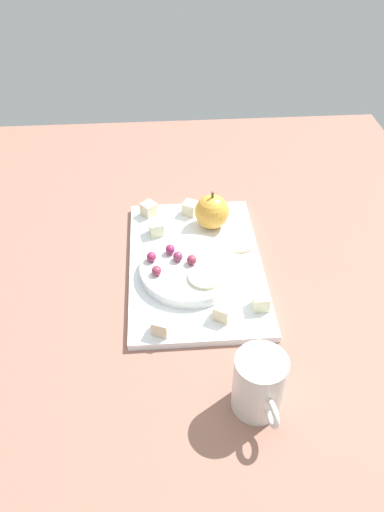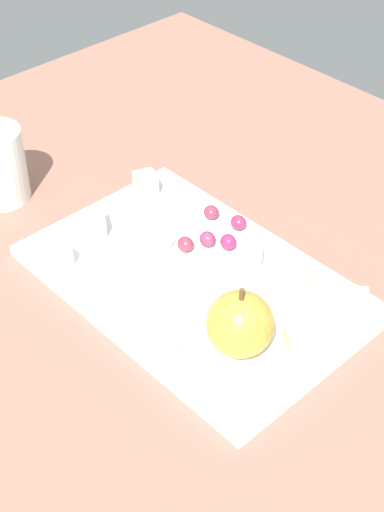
{
  "view_description": "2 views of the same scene",
  "coord_description": "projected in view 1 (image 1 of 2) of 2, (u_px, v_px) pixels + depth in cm",
  "views": [
    {
      "loc": [
        -71.3,
        7.68,
        67.24
      ],
      "look_at": [
        -2.13,
        2.6,
        7.01
      ],
      "focal_mm": 35.71,
      "sensor_mm": 36.0,
      "label": 1
    },
    {
      "loc": [
        44.42,
        -41.62,
        61.88
      ],
      "look_at": [
        -0.16,
        0.24,
        9.79
      ],
      "focal_mm": 53.53,
      "sensor_mm": 36.0,
      "label": 2
    }
  ],
  "objects": [
    {
      "name": "grape_3",
      "position": [
        151.0,
        257.0,
        0.91
      ],
      "size": [
        1.93,
        1.74,
        1.75
      ],
      "primitive_type": "ellipsoid",
      "color": "#982A53",
      "rests_on": "serving_dish"
    },
    {
      "name": "grape_0",
      "position": [
        192.0,
        260.0,
        0.9
      ],
      "size": [
        1.93,
        1.74,
        1.73
      ],
      "primitive_type": "ellipsoid",
      "color": "#8E3246",
      "rests_on": "serving_dish"
    },
    {
      "name": "cup",
      "position": [
        259.0,
        384.0,
        0.69
      ],
      "size": [
        10.42,
        7.26,
        9.73
      ],
      "color": "silver",
      "rests_on": "table"
    },
    {
      "name": "grape_4",
      "position": [
        178.0,
        256.0,
        0.91
      ],
      "size": [
        1.93,
        1.74,
        1.78
      ],
      "primitive_type": "ellipsoid",
      "color": "#893457",
      "rests_on": "serving_dish"
    },
    {
      "name": "cheese_cube_4",
      "position": [
        261.0,
        302.0,
        0.84
      ],
      "size": [
        2.68,
        2.68,
        2.67
      ],
      "primitive_type": "cube",
      "rotation": [
        0.0,
        0.0,
        1.57
      ],
      "color": "beige",
      "rests_on": "platter"
    },
    {
      "name": "cracker_0",
      "position": [
        240.0,
        244.0,
        0.97
      ],
      "size": [
        5.25,
        5.25,
        0.4
      ],
      "primitive_type": "cylinder",
      "color": "#D1B58E",
      "rests_on": "platter"
    },
    {
      "name": "grape_2",
      "position": [
        170.0,
        249.0,
        0.92
      ],
      "size": [
        1.93,
        1.74,
        1.83
      ],
      "primitive_type": "ellipsoid",
      "color": "#902958",
      "rests_on": "serving_dish"
    },
    {
      "name": "apple_whole",
      "position": [
        212.0,
        212.0,
        1.0
      ],
      "size": [
        6.83,
        6.83,
        6.83
      ],
      "primitive_type": "sphere",
      "color": "gold",
      "rests_on": "platter"
    },
    {
      "name": "serving_dish",
      "position": [
        190.0,
        270.0,
        0.91
      ],
      "size": [
        17.75,
        17.75,
        1.95
      ],
      "primitive_type": "cylinder",
      "color": "white",
      "rests_on": "platter"
    },
    {
      "name": "platter",
      "position": [
        196.0,
        265.0,
        0.94
      ],
      "size": [
        37.5,
        24.25,
        1.3
      ],
      "primitive_type": "cube",
      "color": "white",
      "rests_on": "table"
    },
    {
      "name": "cheese_cube_1",
      "position": [
        156.0,
        228.0,
        0.99
      ],
      "size": [
        3.15,
        3.15,
        2.67
      ],
      "primitive_type": "cube",
      "rotation": [
        0.0,
        0.0,
        0.2
      ],
      "color": "beige",
      "rests_on": "platter"
    },
    {
      "name": "cheese_cube_2",
      "position": [
        149.0,
        209.0,
        1.04
      ],
      "size": [
        3.76,
        3.76,
        2.67
      ],
      "primitive_type": "cube",
      "rotation": [
        0.0,
        0.0,
        0.67
      ],
      "color": "beige",
      "rests_on": "platter"
    },
    {
      "name": "cheese_cube_5",
      "position": [
        223.0,
        312.0,
        0.83
      ],
      "size": [
        3.63,
        3.63,
        2.67
      ],
      "primitive_type": "cube",
      "rotation": [
        0.0,
        0.0,
        1.07
      ],
      "color": "beige",
      "rests_on": "platter"
    },
    {
      "name": "cheese_cube_0",
      "position": [
        162.0,
        326.0,
        0.8
      ],
      "size": [
        3.48,
        3.48,
        2.67
      ],
      "primitive_type": "cube",
      "rotation": [
        0.0,
        0.0,
        1.19
      ],
      "color": "beige",
      "rests_on": "platter"
    },
    {
      "name": "grape_1",
      "position": [
        157.0,
        271.0,
        0.88
      ],
      "size": [
        1.93,
        1.74,
        1.59
      ],
      "primitive_type": "ellipsoid",
      "color": "#8F3048",
      "rests_on": "serving_dish"
    },
    {
      "name": "apple_slice_0",
      "position": [
        205.0,
        277.0,
        0.88
      ],
      "size": [
        5.97,
        5.97,
        0.6
      ],
      "primitive_type": "cylinder",
      "color": "beige",
      "rests_on": "serving_dish"
    },
    {
      "name": "cheese_cube_3",
      "position": [
        190.0,
        208.0,
        1.04
      ],
      "size": [
        3.64,
        3.64,
        2.67
      ],
      "primitive_type": "cube",
      "rotation": [
        0.0,
        0.0,
        1.07
      ],
      "color": "beige",
      "rests_on": "platter"
    },
    {
      "name": "table",
      "position": [
        205.0,
        269.0,
        0.97
      ],
      "size": [
        117.61,
        105.14,
        3.58
      ],
      "primitive_type": "cube",
      "color": "#936453",
      "rests_on": "ground"
    },
    {
      "name": "apple_stem",
      "position": [
        213.0,
        195.0,
        0.97
      ],
      "size": [
        0.5,
        0.5,
        1.2
      ],
      "primitive_type": "cylinder",
      "color": "brown",
      "rests_on": "apple_whole"
    }
  ]
}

